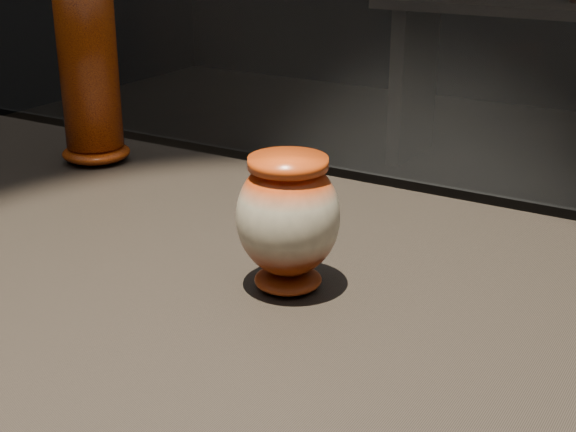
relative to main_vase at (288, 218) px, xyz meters
name	(u,v)px	position (x,y,z in m)	size (l,w,h in m)	color
main_vase	(288,218)	(0.00, 0.00, 0.00)	(0.16, 0.16, 0.17)	maroon
tall_vase	(88,58)	(-0.58, 0.27, 0.10)	(0.14, 0.14, 0.39)	#D7500E
back_shelf	(574,58)	(-0.40, 3.43, -0.36)	(2.00, 0.60, 0.90)	black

